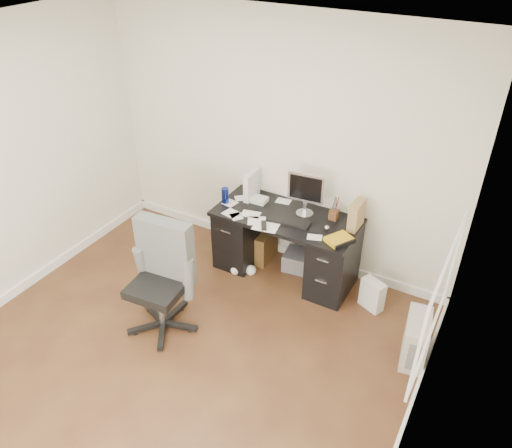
{
  "coord_description": "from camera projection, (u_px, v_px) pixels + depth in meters",
  "views": [
    {
      "loc": [
        2.15,
        -2.29,
        3.48
      ],
      "look_at": [
        0.19,
        1.2,
        0.87
      ],
      "focal_mm": 35.0,
      "sensor_mm": 36.0,
      "label": 1
    }
  ],
  "objects": [
    {
      "name": "paper_remote",
      "position": [
        266.0,
        226.0,
        4.95
      ],
      "size": [
        0.28,
        0.24,
        0.02
      ],
      "primitive_type": null,
      "rotation": [
        0.0,
        0.0,
        0.18
      ],
      "color": "white",
      "rests_on": "desk"
    },
    {
      "name": "lcd_monitor",
      "position": [
        306.0,
        194.0,
        5.02
      ],
      "size": [
        0.4,
        0.26,
        0.48
      ],
      "primitive_type": null,
      "rotation": [
        0.0,
        0.0,
        0.11
      ],
      "color": "#B6B5BA",
      "rests_on": "desk"
    },
    {
      "name": "yellow_book",
      "position": [
        339.0,
        240.0,
        4.73
      ],
      "size": [
        0.28,
        0.3,
        0.04
      ],
      "primitive_type": "cube",
      "rotation": [
        0.0,
        0.0,
        -0.52
      ],
      "color": "gold",
      "rests_on": "desk"
    },
    {
      "name": "wicker_basket",
      "position": [
        257.0,
        243.0,
        5.7
      ],
      "size": [
        0.36,
        0.36,
        0.36
      ],
      "primitive_type": "cube",
      "rotation": [
        0.0,
        0.0,
        0.02
      ],
      "color": "#482915",
      "rests_on": "ground"
    },
    {
      "name": "office_chair",
      "position": [
        158.0,
        282.0,
        4.55
      ],
      "size": [
        0.69,
        0.69,
        1.11
      ],
      "primitive_type": null,
      "rotation": [
        0.0,
        0.0,
        0.09
      ],
      "color": "#4D504D",
      "rests_on": "ground"
    },
    {
      "name": "ground",
      "position": [
        172.0,
        363.0,
        4.46
      ],
      "size": [
        4.0,
        4.0,
        0.0
      ],
      "primitive_type": "plane",
      "color": "#452416",
      "rests_on": "ground"
    },
    {
      "name": "travel_mug",
      "position": [
        225.0,
        196.0,
        5.3
      ],
      "size": [
        0.08,
        0.08,
        0.17
      ],
      "primitive_type": "cylinder",
      "rotation": [
        0.0,
        0.0,
        0.06
      ],
      "color": "navy",
      "rests_on": "desk"
    },
    {
      "name": "magazine_file",
      "position": [
        356.0,
        215.0,
        4.87
      ],
      "size": [
        0.13,
        0.25,
        0.29
      ],
      "primitive_type": "cube",
      "rotation": [
        0.0,
        0.0,
        -0.03
      ],
      "color": "#9B764B",
      "rests_on": "desk"
    },
    {
      "name": "computer_mouse",
      "position": [
        327.0,
        228.0,
        4.89
      ],
      "size": [
        0.06,
        0.06,
        0.05
      ],
      "primitive_type": "sphere",
      "rotation": [
        0.0,
        0.0,
        -0.1
      ],
      "color": "#B6B5BA",
      "rests_on": "desk"
    },
    {
      "name": "desk",
      "position": [
        285.0,
        243.0,
        5.32
      ],
      "size": [
        1.5,
        0.7,
        0.75
      ],
      "color": "black",
      "rests_on": "ground"
    },
    {
      "name": "loose_papers",
      "position": [
        267.0,
        213.0,
        5.17
      ],
      "size": [
        1.1,
        0.6,
        0.0
      ],
      "primitive_type": null,
      "color": "white",
      "rests_on": "desk"
    },
    {
      "name": "room_shell",
      "position": [
        156.0,
        204.0,
        3.56
      ],
      "size": [
        4.02,
        4.02,
        2.71
      ],
      "color": "silver",
      "rests_on": "ground"
    },
    {
      "name": "shopping_bag",
      "position": [
        372.0,
        295.0,
        4.99
      ],
      "size": [
        0.29,
        0.26,
        0.33
      ],
      "primitive_type": "cube",
      "rotation": [
        0.0,
        0.0,
        -0.42
      ],
      "color": "white",
      "rests_on": "ground"
    },
    {
      "name": "white_binder",
      "position": [
        252.0,
        185.0,
        5.35
      ],
      "size": [
        0.13,
        0.27,
        0.31
      ],
      "primitive_type": "cube",
      "rotation": [
        0.0,
        0.0,
        0.02
      ],
      "color": "silver",
      "rests_on": "desk"
    },
    {
      "name": "pen_cup",
      "position": [
        334.0,
        208.0,
        5.01
      ],
      "size": [
        0.11,
        0.11,
        0.25
      ],
      "primitive_type": null,
      "rotation": [
        0.0,
        0.0,
        -0.03
      ],
      "color": "#542A18",
      "rests_on": "desk"
    },
    {
      "name": "keyboard",
      "position": [
        289.0,
        221.0,
        5.02
      ],
      "size": [
        0.44,
        0.18,
        0.02
      ],
      "primitive_type": "cube",
      "rotation": [
        0.0,
        0.0,
        0.07
      ],
      "color": "black",
      "rests_on": "desk"
    },
    {
      "name": "pc_tower",
      "position": [
        416.0,
        339.0,
        4.4
      ],
      "size": [
        0.26,
        0.47,
        0.45
      ],
      "primitive_type": "cube",
      "rotation": [
        0.0,
        0.0,
        0.15
      ],
      "color": "#B6B1A5",
      "rests_on": "ground"
    },
    {
      "name": "desk_printer",
      "position": [
        300.0,
        261.0,
        5.55
      ],
      "size": [
        0.37,
        0.32,
        0.2
      ],
      "primitive_type": "cube",
      "rotation": [
        0.0,
        0.0,
        0.12
      ],
      "color": "#5C5C60",
      "rests_on": "ground"
    }
  ]
}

